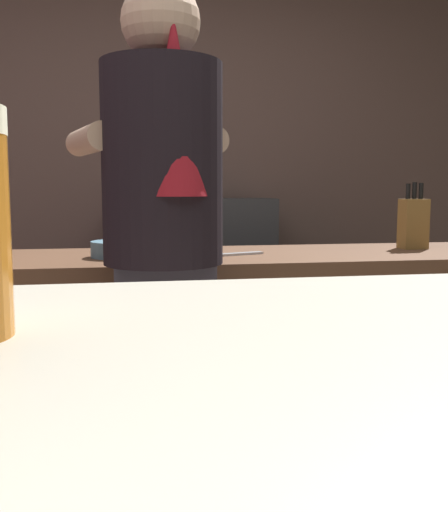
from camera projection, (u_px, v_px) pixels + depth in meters
name	position (u px, v px, depth m)	size (l,w,h in m)	color
wall_back	(144.00, 157.00, 3.46)	(5.20, 0.10, 2.70)	brown
prep_counter	(252.00, 372.00, 2.23)	(2.10, 0.60, 0.92)	brown
back_shelf	(195.00, 295.00, 3.33)	(0.89, 0.36, 1.11)	#3A3B3D
bartender	(164.00, 244.00, 1.66)	(0.49, 0.55, 1.73)	#2D2932
knife_block	(413.00, 223.00, 2.34)	(0.10, 0.08, 0.27)	olive
mixing_bowl	(120.00, 249.00, 2.06)	(0.21, 0.21, 0.06)	slate
chefs_knife	(233.00, 254.00, 2.11)	(0.24, 0.03, 0.01)	silver
bottle_soy	(188.00, 180.00, 3.27)	(0.06, 0.06, 0.26)	black
bottle_olive_oil	(149.00, 181.00, 3.22)	(0.06, 0.06, 0.25)	#DAD076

